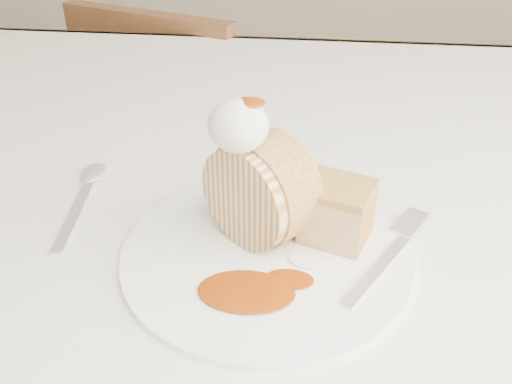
# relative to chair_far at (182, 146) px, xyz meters

# --- Properties ---
(table) EXTENTS (1.40, 0.90, 0.75)m
(table) POSITION_rel_chair_far_xyz_m (0.28, -0.59, 0.22)
(table) COLOR white
(table) RESTS_ON ground
(chair_far) EXTENTS (0.46, 0.46, 0.77)m
(chair_far) POSITION_rel_chair_far_xyz_m (0.00, 0.00, 0.00)
(chair_far) COLOR brown
(chair_far) RESTS_ON ground
(plate) EXTENTS (0.32, 0.32, 0.01)m
(plate) POSITION_rel_chair_far_xyz_m (0.26, -0.75, 0.31)
(plate) COLOR white
(plate) RESTS_ON table
(roulade_slice) EXTENTS (0.11, 0.10, 0.09)m
(roulade_slice) POSITION_rel_chair_far_xyz_m (0.26, -0.73, 0.36)
(roulade_slice) COLOR beige
(roulade_slice) RESTS_ON plate
(cake_chunk) EXTENTS (0.07, 0.07, 0.05)m
(cake_chunk) POSITION_rel_chair_far_xyz_m (0.32, -0.72, 0.34)
(cake_chunk) COLOR tan
(cake_chunk) RESTS_ON plate
(whipped_cream) EXTENTS (0.05, 0.05, 0.04)m
(whipped_cream) POSITION_rel_chair_far_xyz_m (0.24, -0.74, 0.43)
(whipped_cream) COLOR silver
(whipped_cream) RESTS_ON roulade_slice
(caramel_drizzle) EXTENTS (0.02, 0.02, 0.01)m
(caramel_drizzle) POSITION_rel_chair_far_xyz_m (0.25, -0.74, 0.45)
(caramel_drizzle) COLOR #832F05
(caramel_drizzle) RESTS_ON whipped_cream
(caramel_pool) EXTENTS (0.09, 0.07, 0.00)m
(caramel_pool) POSITION_rel_chair_far_xyz_m (0.25, -0.81, 0.32)
(caramel_pool) COLOR #832F05
(caramel_pool) RESTS_ON plate
(fork) EXTENTS (0.10, 0.14, 0.00)m
(fork) POSITION_rel_chair_far_xyz_m (0.36, -0.77, 0.32)
(fork) COLOR silver
(fork) RESTS_ON plate
(spoon) EXTENTS (0.04, 0.15, 0.00)m
(spoon) POSITION_rel_chair_far_xyz_m (0.07, -0.71, 0.31)
(spoon) COLOR silver
(spoon) RESTS_ON table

